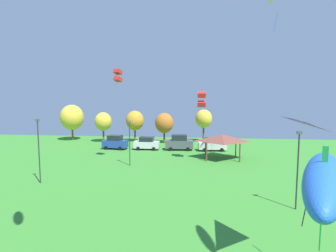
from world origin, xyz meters
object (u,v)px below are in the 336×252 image
parked_car_third_from_left (179,143)px  treeline_tree_3 (164,123)px  kite_flying_4 (331,156)px  parked_car_second_from_left (147,143)px  treeline_tree_4 (204,119)px  kite_flying_5 (118,76)px  parked_car_rightmost_in_row (212,144)px  treeline_tree_0 (72,117)px  light_post_1 (39,148)px  light_post_0 (130,141)px  kite_flying_7 (202,99)px  kite_flying_3 (283,1)px  light_post_2 (298,166)px  treeline_tree_2 (135,121)px  park_pavilion (222,138)px  parked_car_leftmost (115,142)px  kite_flying_6 (324,180)px  treeline_tree_1 (103,122)px

parked_car_third_from_left → treeline_tree_3: bearing=112.9°
kite_flying_4 → parked_car_second_from_left: kite_flying_4 is taller
parked_car_third_from_left → treeline_tree_4: treeline_tree_4 is taller
kite_flying_4 → treeline_tree_3: kite_flying_4 is taller
kite_flying_5 → parked_car_rightmost_in_row: kite_flying_5 is taller
kite_flying_4 → kite_flying_5: size_ratio=2.30×
parked_car_second_from_left → kite_flying_4: bearing=-64.3°
treeline_tree_0 → treeline_tree_3: bearing=-4.7°
parked_car_rightmost_in_row → light_post_1: (-18.90, -19.45, 2.68)m
parked_car_second_from_left → parked_car_rightmost_in_row: size_ratio=0.90×
kite_flying_4 → treeline_tree_0: 51.88m
light_post_0 → treeline_tree_0: treeline_tree_0 is taller
kite_flying_4 → kite_flying_7: 24.06m
kite_flying_3 → light_post_2: (-2.60, -14.25, -17.36)m
light_post_1 → light_post_2: (24.14, -3.96, -0.23)m
light_post_0 → treeline_tree_2: bearing=101.4°
kite_flying_7 → parked_car_rightmost_in_row: 11.50m
park_pavilion → treeline_tree_0: bearing=154.4°
kite_flying_5 → park_pavilion: 17.31m
kite_flying_5 → parked_car_leftmost: size_ratio=0.39×
kite_flying_5 → kite_flying_6: kite_flying_5 is taller
parked_car_leftmost → light_post_2: size_ratio=0.71×
kite_flying_6 → treeline_tree_2: kite_flying_6 is taller
kite_flying_4 → treeline_tree_3: 40.65m
park_pavilion → treeline_tree_0: treeline_tree_0 is taller
treeline_tree_0 → treeline_tree_1: size_ratio=1.24×
light_post_1 → treeline_tree_4: bearing=58.4°
park_pavilion → kite_flying_7: bearing=-140.9°
kite_flying_3 → treeline_tree_0: size_ratio=0.54×
light_post_1 → kite_flying_4: bearing=-28.3°
light_post_2 → park_pavilion: bearing=103.4°
parked_car_leftmost → parked_car_second_from_left: 5.64m
park_pavilion → treeline_tree_1: bearing=150.5°
kite_flying_5 → light_post_2: (18.51, -13.57, -8.36)m
light_post_0 → treeline_tree_3: (2.33, 18.25, 0.67)m
treeline_tree_1 → parked_car_second_from_left: bearing=-34.6°
treeline_tree_2 → treeline_tree_4: (14.07, 1.22, 0.41)m
kite_flying_6 → treeline_tree_3: (-10.31, 43.11, -2.23)m
treeline_tree_4 → kite_flying_3: bearing=-63.8°
light_post_0 → kite_flying_6: bearing=-63.1°
treeline_tree_0 → treeline_tree_4: bearing=1.3°
kite_flying_5 → light_post_0: bearing=-37.8°
parked_car_second_from_left → treeline_tree_0: (-17.87, 8.81, 3.76)m
parked_car_second_from_left → parked_car_rightmost_in_row: (11.27, 0.17, -0.02)m
treeline_tree_1 → kite_flying_3: bearing=-28.7°
light_post_2 → treeline_tree_4: size_ratio=0.95×
parked_car_leftmost → park_pavilion: park_pavilion is taller
park_pavilion → light_post_1: bearing=-145.7°
parked_car_rightmost_in_row → treeline_tree_0: 30.63m
parked_car_second_from_left → light_post_0: size_ratio=0.74×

